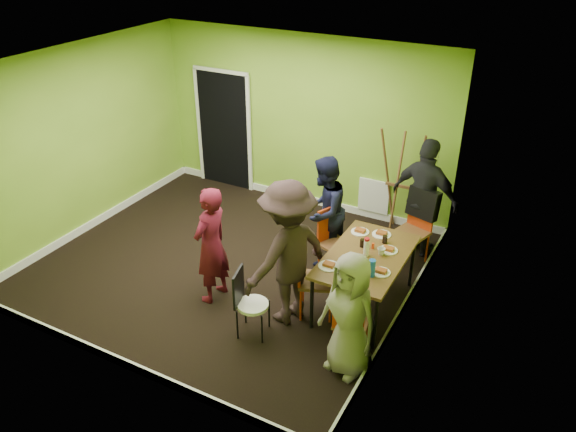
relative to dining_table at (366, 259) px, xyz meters
The scene contains 28 objects.
ground 2.12m from the dining_table, behind, with size 5.00×5.00×0.00m, color black.
room_walls 2.05m from the dining_table, behind, with size 5.04×4.54×2.82m.
dining_table is the anchor object (origin of this frame).
chair_left_far 0.90m from the dining_table, 141.00° to the left, with size 0.50×0.50×0.92m.
chair_left_near 0.71m from the dining_table, 141.85° to the right, with size 0.55×0.54×1.01m.
chair_back_end 1.43m from the dining_table, 80.06° to the left, with size 0.56×0.61×1.06m.
chair_front_end 0.96m from the dining_table, 78.78° to the right, with size 0.41×0.42×0.88m.
chair_bentwood 1.51m from the dining_table, 132.46° to the right, with size 0.40×0.39×0.85m.
easel 1.95m from the dining_table, 96.69° to the left, with size 0.68×0.63×1.69m.
plate_near_left 0.55m from the dining_table, 120.04° to the left, with size 0.23×0.23×0.01m, color white.
plate_near_right 0.53m from the dining_table, 124.93° to the right, with size 0.25×0.25×0.01m, color white.
plate_far_back 0.54m from the dining_table, 90.81° to the left, with size 0.24×0.24×0.01m, color white.
plate_far_front 0.58m from the dining_table, 95.15° to the right, with size 0.23×0.23×0.01m, color white.
plate_wall_back 0.30m from the dining_table, 48.81° to the left, with size 0.23×0.23×0.01m, color white.
plate_wall_front 0.39m from the dining_table, 44.79° to the right, with size 0.22×0.22×0.01m, color white.
thermos 0.16m from the dining_table, 129.78° to the right, with size 0.07×0.07×0.21m, color white.
blue_bottle 0.46m from the dining_table, 62.31° to the right, with size 0.08×0.08×0.21m, color blue.
orange_bottle 0.20m from the dining_table, 87.28° to the left, with size 0.03×0.03×0.07m, color red.
glass_mid 0.23m from the dining_table, 126.98° to the left, with size 0.07×0.07×0.10m, color black.
glass_back 0.40m from the dining_table, 76.17° to the left, with size 0.06×0.06×0.10m, color black.
glass_front 0.52m from the dining_table, 82.27° to the right, with size 0.07×0.07×0.10m, color black.
cup_a 0.30m from the dining_table, 112.51° to the right, with size 0.14×0.14×0.11m, color white.
cup_b 0.20m from the dining_table, 33.41° to the left, with size 0.10×0.10×0.09m, color white.
person_standing 1.90m from the dining_table, 157.68° to the right, with size 0.56×0.37×1.55m, color #540E1D.
person_left_far 1.16m from the dining_table, 141.34° to the left, with size 0.76×0.59×1.56m, color black.
person_left_near 1.00m from the dining_table, 139.67° to the right, with size 1.17×0.67×1.81m, color black.
person_back_end 1.61m from the dining_table, 81.25° to the left, with size 1.02×0.42×1.73m, color #222227.
person_front_end 1.13m from the dining_table, 77.68° to the right, with size 0.70×0.46×1.44m, color gray.
Camera 1 is at (3.84, -5.44, 4.39)m, focal length 35.00 mm.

